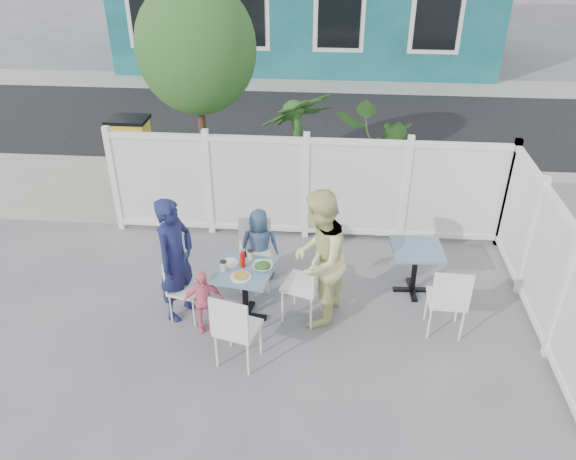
# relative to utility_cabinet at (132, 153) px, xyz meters

# --- Properties ---
(ground) EXTENTS (80.00, 80.00, 0.00)m
(ground) POSITION_rel_utility_cabinet_xyz_m (3.08, -4.00, -0.59)
(ground) COLOR slate
(near_sidewalk) EXTENTS (24.00, 2.60, 0.01)m
(near_sidewalk) POSITION_rel_utility_cabinet_xyz_m (3.08, -0.20, -0.59)
(near_sidewalk) COLOR gray
(near_sidewalk) RESTS_ON ground
(street) EXTENTS (24.00, 5.00, 0.01)m
(street) POSITION_rel_utility_cabinet_xyz_m (3.08, 3.50, -0.59)
(street) COLOR black
(street) RESTS_ON ground
(far_sidewalk) EXTENTS (24.00, 1.60, 0.01)m
(far_sidewalk) POSITION_rel_utility_cabinet_xyz_m (3.08, 6.60, -0.59)
(far_sidewalk) COLOR gray
(far_sidewalk) RESTS_ON ground
(fence_back) EXTENTS (5.86, 0.08, 1.60)m
(fence_back) POSITION_rel_utility_cabinet_xyz_m (3.18, -1.60, 0.19)
(fence_back) COLOR white
(fence_back) RESTS_ON ground
(fence_right) EXTENTS (0.08, 3.66, 1.60)m
(fence_right) POSITION_rel_utility_cabinet_xyz_m (6.08, -3.40, 0.19)
(fence_right) COLOR white
(fence_right) RESTS_ON ground
(tree) EXTENTS (1.80, 1.62, 3.59)m
(tree) POSITION_rel_utility_cabinet_xyz_m (1.48, -0.70, 2.00)
(tree) COLOR #382316
(tree) RESTS_ON ground
(utility_cabinet) EXTENTS (0.64, 0.46, 1.18)m
(utility_cabinet) POSITION_rel_utility_cabinet_xyz_m (0.00, 0.00, 0.00)
(utility_cabinet) COLOR gold
(utility_cabinet) RESTS_ON ground
(potted_shrub_a) EXTENTS (1.63, 1.63, 2.06)m
(potted_shrub_a) POSITION_rel_utility_cabinet_xyz_m (3.05, -0.90, 0.44)
(potted_shrub_a) COLOR #2A5422
(potted_shrub_a) RESTS_ON ground
(potted_shrub_b) EXTENTS (2.13, 2.14, 1.80)m
(potted_shrub_b) POSITION_rel_utility_cabinet_xyz_m (4.45, -1.00, 0.31)
(potted_shrub_b) COLOR #2A5422
(potted_shrub_b) RESTS_ON ground
(main_table) EXTENTS (0.77, 0.77, 0.71)m
(main_table) POSITION_rel_utility_cabinet_xyz_m (2.57, -3.61, -0.04)
(main_table) COLOR slate
(main_table) RESTS_ON ground
(spare_table) EXTENTS (0.67, 0.67, 0.67)m
(spare_table) POSITION_rel_utility_cabinet_xyz_m (4.68, -2.90, -0.07)
(spare_table) COLOR slate
(spare_table) RESTS_ON ground
(chair_left) EXTENTS (0.44, 0.46, 0.84)m
(chair_left) POSITION_rel_utility_cabinet_xyz_m (1.79, -3.64, -0.10)
(chair_left) COLOR white
(chair_left) RESTS_ON ground
(chair_right) EXTENTS (0.56, 0.57, 1.00)m
(chair_right) POSITION_rel_utility_cabinet_xyz_m (3.35, -3.57, -0.01)
(chair_right) COLOR white
(chair_right) RESTS_ON ground
(chair_back) EXTENTS (0.46, 0.44, 0.94)m
(chair_back) POSITION_rel_utility_cabinet_xyz_m (2.59, -2.87, -0.04)
(chair_back) COLOR white
(chair_back) RESTS_ON ground
(chair_near) EXTENTS (0.54, 0.52, 0.97)m
(chair_near) POSITION_rel_utility_cabinet_xyz_m (2.58, -4.46, -0.03)
(chair_near) COLOR white
(chair_near) RESTS_ON ground
(chair_spare) EXTENTS (0.45, 0.43, 0.95)m
(chair_spare) POSITION_rel_utility_cabinet_xyz_m (4.95, -3.74, -0.04)
(chair_spare) COLOR white
(chair_spare) RESTS_ON ground
(man) EXTENTS (0.57, 0.68, 1.60)m
(man) POSITION_rel_utility_cabinet_xyz_m (1.74, -3.60, 0.21)
(man) COLOR #1A1F4F
(man) RESTS_ON ground
(woman) EXTENTS (0.84, 0.98, 1.73)m
(woman) POSITION_rel_utility_cabinet_xyz_m (3.44, -3.55, 0.28)
(woman) COLOR #C4D43C
(woman) RESTS_ON ground
(boy) EXTENTS (0.55, 0.40, 1.04)m
(boy) POSITION_rel_utility_cabinet_xyz_m (2.64, -2.77, -0.07)
(boy) COLOR navy
(boy) RESTS_ON ground
(toddler) EXTENTS (0.52, 0.35, 0.82)m
(toddler) POSITION_rel_utility_cabinet_xyz_m (2.10, -3.87, -0.18)
(toddler) COLOR pink
(toddler) RESTS_ON ground
(plate_main) EXTENTS (0.24, 0.24, 0.02)m
(plate_main) POSITION_rel_utility_cabinet_xyz_m (2.55, -3.77, 0.12)
(plate_main) COLOR white
(plate_main) RESTS_ON main_table
(plate_side) EXTENTS (0.22, 0.22, 0.02)m
(plate_side) POSITION_rel_utility_cabinet_xyz_m (2.37, -3.49, 0.12)
(plate_side) COLOR white
(plate_side) RESTS_ON main_table
(salad_bowl) EXTENTS (0.24, 0.24, 0.06)m
(salad_bowl) POSITION_rel_utility_cabinet_xyz_m (2.78, -3.57, 0.14)
(salad_bowl) COLOR white
(salad_bowl) RESTS_ON main_table
(coffee_cup_a) EXTENTS (0.08, 0.08, 0.11)m
(coffee_cup_a) POSITION_rel_utility_cabinet_xyz_m (2.33, -3.64, 0.17)
(coffee_cup_a) COLOR beige
(coffee_cup_a) RESTS_ON main_table
(coffee_cup_b) EXTENTS (0.07, 0.07, 0.11)m
(coffee_cup_b) POSITION_rel_utility_cabinet_xyz_m (2.61, -3.37, 0.17)
(coffee_cup_b) COLOR beige
(coffee_cup_b) RESTS_ON main_table
(ketchup_bottle) EXTENTS (0.06, 0.06, 0.19)m
(ketchup_bottle) POSITION_rel_utility_cabinet_xyz_m (2.54, -3.55, 0.21)
(ketchup_bottle) COLOR #BC0C05
(ketchup_bottle) RESTS_ON main_table
(salt_shaker) EXTENTS (0.03, 0.03, 0.07)m
(salt_shaker) POSITION_rel_utility_cabinet_xyz_m (2.51, -3.34, 0.15)
(salt_shaker) COLOR white
(salt_shaker) RESTS_ON main_table
(pepper_shaker) EXTENTS (0.03, 0.03, 0.07)m
(pepper_shaker) POSITION_rel_utility_cabinet_xyz_m (2.54, -3.33, 0.15)
(pepper_shaker) COLOR black
(pepper_shaker) RESTS_ON main_table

